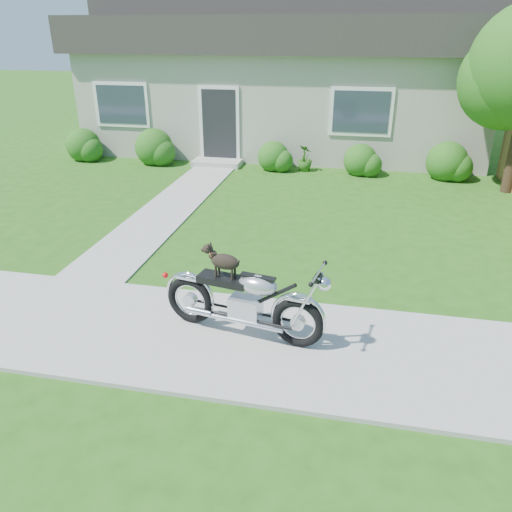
{
  "coord_description": "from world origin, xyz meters",
  "views": [
    {
      "loc": [
        2.54,
        -5.24,
        3.67
      ],
      "look_at": [
        1.24,
        1.0,
        0.75
      ],
      "focal_mm": 35.0,
      "sensor_mm": 36.0,
      "label": 1
    }
  ],
  "objects_px": {
    "potted_plant_left": "(157,151)",
    "motorcycle_with_dog": "(244,299)",
    "potted_plant_right": "(305,158)",
    "house": "(287,78)"
  },
  "relations": [
    {
      "from": "potted_plant_left",
      "to": "potted_plant_right",
      "type": "xyz_separation_m",
      "value": [
        4.38,
        0.0,
        0.01
      ]
    },
    {
      "from": "motorcycle_with_dog",
      "to": "potted_plant_left",
      "type": "bearing_deg",
      "value": 128.84
    },
    {
      "from": "potted_plant_left",
      "to": "motorcycle_with_dog",
      "type": "xyz_separation_m",
      "value": [
        4.59,
        -8.45,
        0.2
      ]
    },
    {
      "from": "house",
      "to": "potted_plant_left",
      "type": "distance_m",
      "value": 5.11
    },
    {
      "from": "potted_plant_right",
      "to": "motorcycle_with_dog",
      "type": "height_order",
      "value": "motorcycle_with_dog"
    },
    {
      "from": "motorcycle_with_dog",
      "to": "house",
      "type": "bearing_deg",
      "value": 106.47
    },
    {
      "from": "potted_plant_right",
      "to": "potted_plant_left",
      "type": "bearing_deg",
      "value": 180.0
    },
    {
      "from": "potted_plant_right",
      "to": "motorcycle_with_dog",
      "type": "bearing_deg",
      "value": -88.59
    },
    {
      "from": "potted_plant_left",
      "to": "motorcycle_with_dog",
      "type": "relative_size",
      "value": 0.32
    },
    {
      "from": "house",
      "to": "motorcycle_with_dog",
      "type": "bearing_deg",
      "value": -83.86
    }
  ]
}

